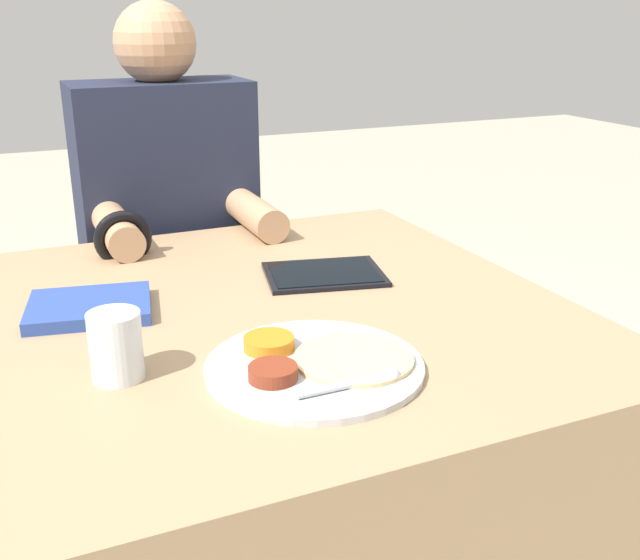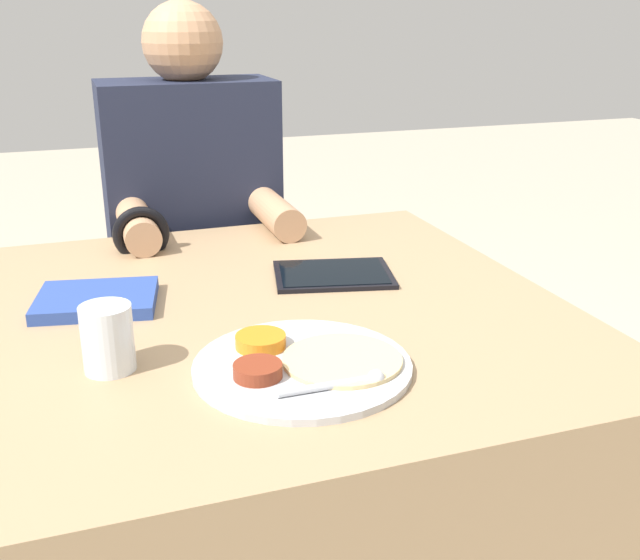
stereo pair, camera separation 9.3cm
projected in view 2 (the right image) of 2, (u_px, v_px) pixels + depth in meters
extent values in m
cube|color=#9E7F5B|center=(250.00, 506.00, 1.31)|extent=(1.01, 0.95, 0.75)
cylinder|color=#B7BABF|center=(302.00, 366.00, 0.99)|extent=(0.29, 0.29, 0.01)
cylinder|color=orange|center=(261.00, 341.00, 1.03)|extent=(0.07, 0.07, 0.02)
cylinder|color=maroon|center=(258.00, 370.00, 0.94)|extent=(0.06, 0.06, 0.02)
cylinder|color=#DBBC7F|center=(342.00, 360.00, 0.99)|extent=(0.16, 0.16, 0.01)
cylinder|color=#B7BABF|center=(328.00, 386.00, 0.91)|extent=(0.13, 0.01, 0.01)
sphere|color=#B7BABF|center=(376.00, 378.00, 0.93)|extent=(0.02, 0.02, 0.02)
cube|color=silver|center=(97.00, 303.00, 1.20)|extent=(0.21, 0.18, 0.01)
cube|color=#28428E|center=(97.00, 300.00, 1.20)|extent=(0.21, 0.18, 0.02)
cube|color=black|center=(333.00, 275.00, 1.33)|extent=(0.24, 0.20, 0.01)
cube|color=black|center=(333.00, 272.00, 1.33)|extent=(0.21, 0.17, 0.00)
cube|color=black|center=(205.00, 411.00, 1.93)|extent=(0.35, 0.22, 0.44)
cube|color=#1E2338|center=(193.00, 214.00, 1.75)|extent=(0.39, 0.20, 0.61)
sphere|color=tan|center=(182.00, 42.00, 1.62)|extent=(0.18, 0.18, 0.18)
cylinder|color=tan|center=(137.00, 225.00, 1.52)|extent=(0.07, 0.23, 0.07)
cylinder|color=tan|center=(275.00, 213.00, 1.61)|extent=(0.07, 0.23, 0.07)
torus|color=black|center=(141.00, 234.00, 1.46)|extent=(0.11, 0.02, 0.11)
cylinder|color=silver|center=(108.00, 338.00, 0.97)|extent=(0.07, 0.07, 0.09)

